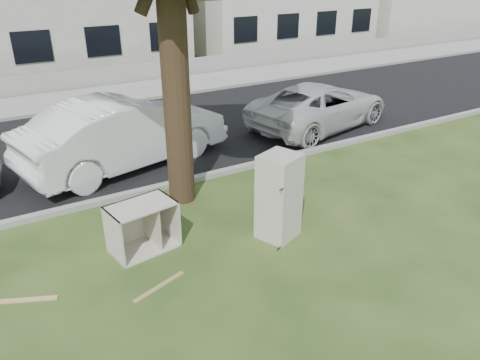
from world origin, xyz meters
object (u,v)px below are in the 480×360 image
cabinet (143,227)px  car_right (320,106)px  fridge (279,197)px  car_center (125,132)px

cabinet → car_right: car_right is taller
fridge → car_right: (4.64, 4.50, -0.14)m
car_center → fridge: bearing=-178.2°
fridge → cabinet: (-2.29, 0.83, -0.37)m
cabinet → car_center: (0.97, 3.81, 0.41)m
car_right → cabinet: bearing=105.5°
car_right → fridge: bearing=121.7°
cabinet → car_center: car_center is taller
car_right → car_center: bearing=76.1°
cabinet → car_center: size_ratio=0.22×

